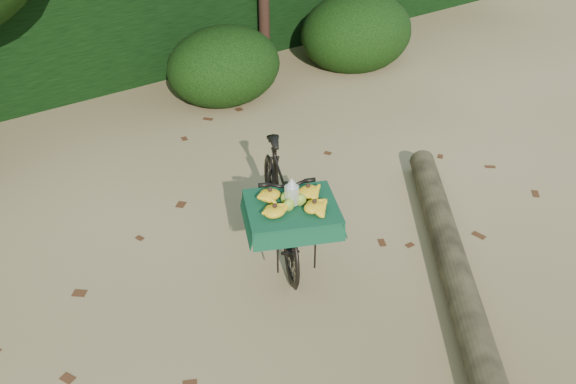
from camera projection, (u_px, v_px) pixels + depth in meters
ground at (318, 309)px, 5.49m from camera, size 80.00×80.00×0.00m
vendor_bicycle at (280, 201)px, 5.92m from camera, size 1.33×1.94×1.10m
fallen_log at (455, 271)px, 5.71m from camera, size 2.58×3.39×0.29m
hedge_backdrop at (72, 21)px, 9.27m from camera, size 26.00×1.80×1.80m
bush_clumps at (161, 86)px, 8.40m from camera, size 8.80×1.70×0.90m
leaf_litter at (278, 269)px, 5.93m from camera, size 7.00×7.30×0.01m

